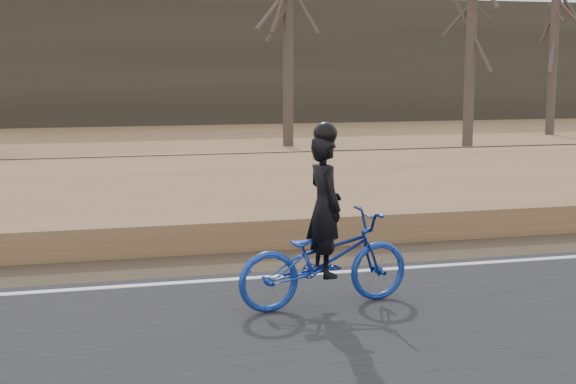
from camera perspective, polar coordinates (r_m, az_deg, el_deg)
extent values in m
plane|color=#926D4A|center=(9.85, -17.32, -7.48)|extent=(120.00, 120.00, 0.00)
cube|color=black|center=(7.47, -18.29, -12.58)|extent=(120.00, 6.00, 0.06)
cube|color=silver|center=(10.02, -17.28, -6.80)|extent=(120.00, 0.12, 0.01)
cube|color=#473A2B|center=(11.00, -17.02, -5.64)|extent=(120.00, 1.60, 0.04)
cube|color=#926D4A|center=(13.89, -16.51, -1.79)|extent=(120.00, 5.00, 0.44)
cube|color=slate|center=(17.63, -16.08, 0.45)|extent=(120.00, 3.00, 0.45)
cube|color=black|center=(17.59, -16.12, 1.40)|extent=(120.00, 2.40, 0.14)
cube|color=brown|center=(16.86, -16.21, 1.59)|extent=(120.00, 0.07, 0.15)
cube|color=brown|center=(18.29, -16.08, 2.14)|extent=(120.00, 0.07, 0.15)
cube|color=#383328|center=(39.45, -15.37, 9.01)|extent=(120.00, 4.00, 6.00)
imported|color=#163499|center=(8.94, 2.61, -4.81)|extent=(2.09, 0.95, 1.06)
imported|color=black|center=(8.82, 2.63, -1.02)|extent=(0.44, 0.61, 1.56)
sphere|color=black|center=(8.72, 2.67, 4.16)|extent=(0.26, 0.26, 0.26)
cylinder|color=#4D4038|center=(27.65, 0.01, 11.51)|extent=(0.36, 0.36, 7.93)
cylinder|color=#4D4038|center=(28.24, 12.89, 10.81)|extent=(0.36, 0.36, 7.51)
cylinder|color=#4D4038|center=(34.06, 18.37, 9.67)|extent=(0.36, 0.36, 6.86)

